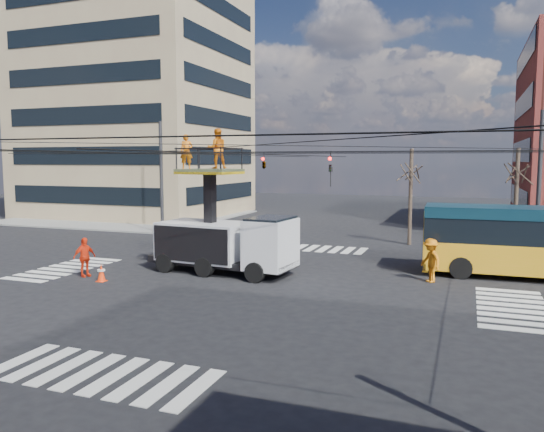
% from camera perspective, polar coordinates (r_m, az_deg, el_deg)
% --- Properties ---
extents(ground, '(120.00, 120.00, 0.00)m').
position_cam_1_polar(ground, '(22.66, -1.90, -7.46)').
color(ground, black).
rests_on(ground, ground).
extents(sidewalk_nw, '(18.00, 18.00, 0.12)m').
position_cam_1_polar(sidewalk_nw, '(51.02, -14.91, -0.07)').
color(sidewalk_nw, slate).
rests_on(sidewalk_nw, ground).
extents(crosswalks, '(22.40, 22.40, 0.02)m').
position_cam_1_polar(crosswalks, '(22.66, -1.90, -7.43)').
color(crosswalks, silver).
rests_on(crosswalks, ground).
extents(building_tower, '(18.06, 16.06, 30.00)m').
position_cam_1_polar(building_tower, '(54.62, -14.35, 16.08)').
color(building_tower, '#9A8262').
rests_on(building_tower, ground).
extents(overhead_network, '(24.24, 24.24, 8.00)m').
position_cam_1_polar(overhead_network, '(22.46, -1.72, 3.48)').
color(overhead_network, '#2D2D30').
rests_on(overhead_network, ground).
extents(tree_a, '(2.00, 2.00, 6.00)m').
position_cam_1_polar(tree_a, '(34.07, 14.74, 4.72)').
color(tree_a, '#382B21').
rests_on(tree_a, ground).
extents(tree_b, '(2.00, 2.00, 6.00)m').
position_cam_1_polar(tree_b, '(34.00, 24.88, 4.36)').
color(tree_b, '#382B21').
rests_on(tree_b, ground).
extents(utility_truck, '(7.19, 3.20, 6.78)m').
position_cam_1_polar(utility_truck, '(24.84, -5.08, -1.26)').
color(utility_truck, black).
rests_on(utility_truck, ground).
extents(traffic_cone, '(0.36, 0.36, 0.77)m').
position_cam_1_polar(traffic_cone, '(24.46, -17.89, -5.82)').
color(traffic_cone, '#FF340A').
rests_on(traffic_cone, ground).
extents(worker_ground, '(0.81, 1.14, 1.80)m').
position_cam_1_polar(worker_ground, '(25.59, -19.53, -4.19)').
color(worker_ground, red).
rests_on(worker_ground, ground).
extents(flagger, '(1.32, 1.41, 1.91)m').
position_cam_1_polar(flagger, '(24.05, 16.69, -4.59)').
color(flagger, orange).
rests_on(flagger, ground).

